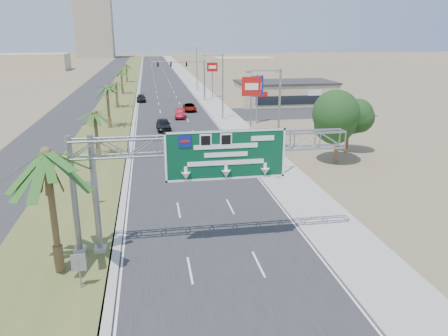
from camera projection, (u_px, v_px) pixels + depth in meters
road at (162, 82)px, 122.11m from camera, size 12.00×300.00×0.02m
sidewalk_right at (192, 81)px, 123.47m from camera, size 4.00×300.00×0.10m
median_grass at (125, 82)px, 120.47m from camera, size 7.00×300.00×0.12m
opposing_road at (99, 83)px, 119.35m from camera, size 8.00×300.00×0.02m
sign_gantry at (199, 153)px, 25.88m from camera, size 16.75×1.24×7.50m
palm_near at (46, 154)px, 22.49m from camera, size 5.70×5.70×8.35m
palm_row_b at (95, 113)px, 45.65m from camera, size 3.99×3.99×5.95m
palm_row_c at (107, 88)px, 60.50m from camera, size 3.99×3.99×6.75m
palm_row_d at (116, 83)px, 77.82m from camera, size 3.99×3.99×5.45m
palm_row_e at (121, 71)px, 95.52m from camera, size 3.99×3.99×6.15m
palm_row_f at (126, 65)px, 119.19m from camera, size 3.99×3.99×5.75m
streetlight_near at (276, 129)px, 39.01m from camera, size 3.27×0.44×10.00m
streetlight_mid at (221, 89)px, 67.27m from camera, size 3.27×0.44×10.00m
streetlight_far at (196, 71)px, 101.19m from camera, size 3.27×0.44×10.00m
signal_mast at (194, 77)px, 85.70m from camera, size 10.28×0.71×8.00m
store_building at (285, 93)px, 83.63m from camera, size 18.00×10.00×4.00m
oak_near at (339, 120)px, 44.07m from camera, size 4.50×4.50×6.80m
oak_far at (349, 119)px, 48.54m from camera, size 3.50×3.50×5.60m
median_signback_a at (79, 265)px, 22.44m from camera, size 0.75×0.08×2.08m
median_signback_b at (92, 188)px, 33.63m from camera, size 0.75×0.08×2.08m
tower_distant at (94, 25)px, 243.68m from camera, size 20.00×16.00×35.00m
building_distant_left at (34, 62)px, 161.04m from camera, size 24.00×14.00×6.00m
building_distant_right at (244, 65)px, 154.50m from camera, size 20.00×12.00×5.00m
car_left_lane at (163, 125)px, 60.51m from camera, size 2.10×4.83×1.62m
car_mid_lane at (180, 113)px, 69.53m from camera, size 1.84×4.55×1.47m
car_right_lane at (190, 107)px, 75.79m from camera, size 2.21×4.66×1.29m
car_far at (141, 98)px, 86.39m from camera, size 1.92×4.49×1.29m
pole_sign_red_near at (251, 90)px, 55.07m from camera, size 2.41×0.45×7.93m
pole_sign_blue at (257, 88)px, 63.93m from camera, size 1.96×1.05×7.26m
pole_sign_red_far at (212, 70)px, 90.25m from camera, size 2.21×0.43×7.44m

